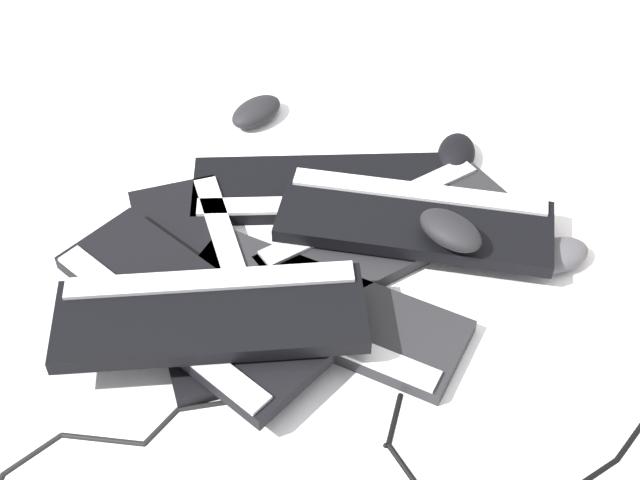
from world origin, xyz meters
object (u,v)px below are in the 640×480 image
object	(u,v)px
keyboard_0	(321,189)
keyboard_3	(390,235)
mouse_1	(450,230)
keyboard_2	(321,310)
keyboard_5	(211,315)
mouse_3	(456,154)
keyboard_1	(200,279)
keyboard_6	(415,220)
keyboard_4	(187,309)
mouse_0	(557,255)
mouse_2	(256,112)

from	to	relation	value
keyboard_0	keyboard_3	distance (m)	0.16
mouse_1	keyboard_2	bearing A→B (deg)	-107.82
keyboard_5	mouse_3	bearing A→B (deg)	-62.98
keyboard_1	mouse_1	size ratio (longest dim) A/B	4.04
keyboard_1	keyboard_2	size ratio (longest dim) A/B	1.06
keyboard_0	keyboard_6	distance (m)	0.19
keyboard_4	keyboard_6	world-z (taller)	same
mouse_0	mouse_1	xyz separation A→B (m)	(0.05, 0.17, 0.06)
keyboard_5	mouse_3	distance (m)	0.58
mouse_1	mouse_2	world-z (taller)	mouse_1
keyboard_2	keyboard_6	world-z (taller)	keyboard_6
keyboard_1	mouse_3	xyz separation A→B (m)	(0.14, -0.50, 0.01)
mouse_3	keyboard_5	bearing A→B (deg)	-31.09
keyboard_3	mouse_3	world-z (taller)	mouse_3
keyboard_5	keyboard_6	size ratio (longest dim) A/B	1.01
mouse_0	mouse_1	bearing A→B (deg)	158.87
keyboard_6	mouse_2	xyz separation A→B (m)	(0.39, 0.16, -0.02)
keyboard_6	mouse_2	size ratio (longest dim) A/B	4.15
mouse_3	keyboard_6	bearing A→B (deg)	-12.30
keyboard_4	mouse_0	size ratio (longest dim) A/B	4.16
keyboard_3	keyboard_4	distance (m)	0.36
keyboard_3	keyboard_4	xyz separation A→B (m)	(-0.07, 0.35, 0.03)
keyboard_1	mouse_1	world-z (taller)	mouse_1
keyboard_5	keyboard_4	bearing A→B (deg)	30.45
keyboard_0	keyboard_3	xyz separation A→B (m)	(-0.14, -0.07, 0.00)
keyboard_1	mouse_2	distance (m)	0.42
keyboard_0	keyboard_6	size ratio (longest dim) A/B	1.02
keyboard_3	mouse_3	distance (m)	0.24
keyboard_0	mouse_3	bearing A→B (deg)	-89.41
keyboard_1	keyboard_6	world-z (taller)	keyboard_6
keyboard_5	mouse_2	size ratio (longest dim) A/B	4.21
keyboard_2	keyboard_4	xyz separation A→B (m)	(0.04, 0.19, 0.03)
keyboard_4	keyboard_0	bearing A→B (deg)	-53.21
keyboard_3	keyboard_1	bearing A→B (deg)	88.49
keyboard_2	keyboard_4	size ratio (longest dim) A/B	0.92
keyboard_1	keyboard_5	world-z (taller)	keyboard_5
mouse_3	mouse_0	bearing A→B (deg)	40.96
keyboard_3	mouse_1	world-z (taller)	mouse_1
keyboard_0	keyboard_6	bearing A→B (deg)	-143.95
keyboard_5	mouse_1	size ratio (longest dim) A/B	4.21
keyboard_1	mouse_3	distance (m)	0.52
keyboard_6	mouse_2	bearing A→B (deg)	21.90
mouse_2	mouse_3	size ratio (longest dim) A/B	1.00
mouse_1	keyboard_3	bearing A→B (deg)	-168.20
keyboard_3	mouse_2	distance (m)	0.40
keyboard_6	mouse_3	distance (m)	0.21
mouse_3	mouse_1	bearing A→B (deg)	3.21
keyboard_0	mouse_1	distance (m)	0.27
keyboard_1	keyboard_5	xyz separation A→B (m)	(-0.13, 0.01, 0.06)
keyboard_2	mouse_0	size ratio (longest dim) A/B	3.83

